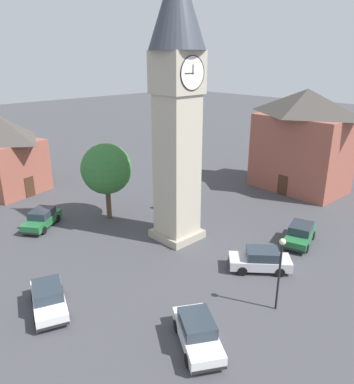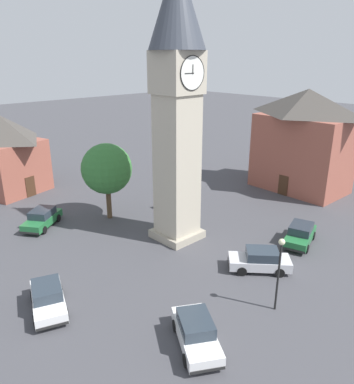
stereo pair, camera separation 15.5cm
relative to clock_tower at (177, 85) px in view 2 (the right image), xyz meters
The scene contains 12 objects.
ground_plane 11.77m from the clock_tower, 96.67° to the right, with size 200.00×200.00×0.00m, color #424247.
clock_tower is the anchor object (origin of this frame).
car_blue_kerb 13.32m from the clock_tower, 95.09° to the left, with size 4.03×4.18×1.53m.
car_silver_kerb 14.60m from the clock_tower, 130.14° to the left, with size 4.44×2.84×1.53m.
car_red_corner 16.32m from the clock_tower, 51.10° to the left, with size 3.59×4.40×1.53m.
car_white_side 16.12m from the clock_tower, ahead, with size 3.01×4.46×1.53m.
car_black_far 16.01m from the clock_tower, 53.17° to the right, with size 4.32×3.82×1.53m.
pedestrian 12.30m from the clock_tower, 121.37° to the right, with size 0.54×0.31×1.69m.
tree 10.17m from the clock_tower, 75.84° to the right, with size 4.38×4.38×6.77m.
building_shop_left 18.83m from the clock_tower, behind, with size 6.57×9.89×10.62m.
building_terrace_right 22.83m from the clock_tower, 75.15° to the right, with size 8.14×9.26×8.18m.
lamp_post 13.86m from the clock_tower, 78.12° to the left, with size 0.36×0.36×4.50m.
Camera 2 is at (18.73, 19.79, 13.72)m, focal length 35.20 mm.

